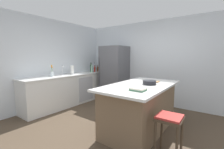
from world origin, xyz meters
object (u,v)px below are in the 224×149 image
at_px(olive_oil_bottle, 100,68).
at_px(soda_bottle, 94,68).
at_px(syrup_bottle, 98,69).
at_px(mixing_bowl, 149,82).
at_px(cutting_board, 151,81).
at_px(kitchen_island, 140,107).
at_px(cookbook_stack, 138,89).
at_px(flower_vase, 52,73).
at_px(bar_stool, 169,123).
at_px(gin_bottle, 92,69).
at_px(hot_sauce_bottle, 95,69).
at_px(wine_bottle, 91,68).
at_px(refrigerator, 114,73).
at_px(paper_towel_roll, 72,70).
at_px(sink_faucet, 63,70).

xyz_separation_m(olive_oil_bottle, soda_bottle, (-0.10, -0.20, -0.00)).
distance_m(olive_oil_bottle, syrup_bottle, 0.11).
bearing_deg(mixing_bowl, cutting_board, 105.35).
bearing_deg(syrup_bottle, cutting_board, -23.29).
distance_m(kitchen_island, cookbook_stack, 0.74).
bearing_deg(olive_oil_bottle, flower_vase, -91.56).
xyz_separation_m(kitchen_island, bar_stool, (0.72, -0.55, 0.05)).
bearing_deg(gin_bottle, mixing_bowl, -22.11).
height_order(bar_stool, cookbook_stack, cookbook_stack).
height_order(kitchen_island, hot_sauce_bottle, hot_sauce_bottle).
bearing_deg(cookbook_stack, soda_bottle, 144.67).
height_order(kitchen_island, syrup_bottle, syrup_bottle).
bearing_deg(mixing_bowl, wine_bottle, 157.23).
relative_size(flower_vase, gin_bottle, 1.06).
distance_m(soda_bottle, gin_bottle, 0.31).
xyz_separation_m(refrigerator, olive_oil_bottle, (-0.82, 0.19, 0.15)).
xyz_separation_m(kitchen_island, paper_towel_roll, (-2.56, 0.37, 0.60)).
xyz_separation_m(sink_faucet, syrup_bottle, (0.05, 1.52, -0.06)).
height_order(paper_towel_roll, gin_bottle, paper_towel_roll).
xyz_separation_m(kitchen_island, soda_bottle, (-2.60, 1.46, 0.59)).
height_order(paper_towel_roll, syrup_bottle, paper_towel_roll).
bearing_deg(wine_bottle, hot_sauce_bottle, 53.18).
distance_m(hot_sauce_bottle, wine_bottle, 0.15).
height_order(bar_stool, flower_vase, flower_vase).
bearing_deg(flower_vase, soda_bottle, 91.38).
xyz_separation_m(hot_sauce_bottle, cookbook_stack, (2.71, -1.90, -0.07)).
distance_m(sink_faucet, cutting_board, 2.66).
distance_m(soda_bottle, mixing_bowl, 3.04).
bearing_deg(soda_bottle, flower_vase, -88.62).
bearing_deg(bar_stool, wine_bottle, 151.36).
relative_size(olive_oil_bottle, hot_sauce_bottle, 1.34).
bearing_deg(hot_sauce_bottle, flower_vase, -91.64).
relative_size(olive_oil_bottle, cutting_board, 0.99).
bearing_deg(hot_sauce_bottle, bar_stool, -30.71).
bearing_deg(gin_bottle, cookbook_stack, -32.51).
bearing_deg(olive_oil_bottle, sink_faucet, -93.08).
relative_size(olive_oil_bottle, gin_bottle, 1.05).
distance_m(sink_faucet, hot_sauce_bottle, 1.33).
bearing_deg(bar_stool, flower_vase, 176.32).
bearing_deg(flower_vase, refrigerator, 64.27).
distance_m(bar_stool, cutting_board, 1.28).
height_order(refrigerator, paper_towel_roll, refrigerator).
bearing_deg(mixing_bowl, flower_vase, -170.41).
bearing_deg(kitchen_island, wine_bottle, 154.10).
relative_size(kitchen_island, paper_towel_roll, 6.24).
bearing_deg(wine_bottle, kitchen_island, -25.90).
relative_size(soda_bottle, hot_sauce_bottle, 1.37).
height_order(kitchen_island, cookbook_stack, cookbook_stack).
xyz_separation_m(olive_oil_bottle, gin_bottle, (0.03, -0.48, -0.00)).
relative_size(syrup_bottle, cutting_board, 0.73).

